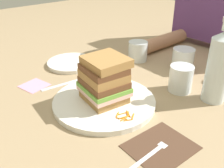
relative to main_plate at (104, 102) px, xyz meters
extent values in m
plane|color=#9E8460|center=(-0.01, 0.01, -0.01)|extent=(3.00, 3.00, 0.00)
cylinder|color=white|center=(0.00, 0.00, 0.00)|extent=(0.30, 0.30, 0.02)
cube|color=#A87A42|center=(0.00, 0.00, 0.02)|extent=(0.13, 0.12, 0.02)
cube|color=beige|center=(0.00, 0.00, 0.04)|extent=(0.14, 0.13, 0.01)
cube|color=#6BA83D|center=(0.00, 0.00, 0.05)|extent=(0.14, 0.13, 0.01)
cube|color=brown|center=(0.00, 0.00, 0.06)|extent=(0.13, 0.12, 0.02)
cube|color=#A87A42|center=(0.00, 0.00, 0.09)|extent=(0.13, 0.12, 0.02)
cube|color=brown|center=(0.00, 0.00, 0.10)|extent=(0.13, 0.12, 0.02)
cube|color=#A87A42|center=(0.00, 0.01, 0.12)|extent=(0.12, 0.12, 0.03)
cylinder|color=orange|center=(-0.09, 0.04, 0.01)|extent=(0.00, 0.03, 0.00)
cylinder|color=orange|center=(-0.08, 0.02, 0.01)|extent=(0.02, 0.03, 0.00)
cylinder|color=orange|center=(-0.11, 0.01, 0.01)|extent=(0.02, 0.02, 0.00)
cylinder|color=orange|center=(-0.08, 0.02, 0.01)|extent=(0.02, 0.01, 0.00)
cylinder|color=orange|center=(-0.10, 0.02, 0.01)|extent=(0.02, 0.01, 0.00)
cylinder|color=orange|center=(-0.10, 0.03, 0.01)|extent=(0.01, 0.03, 0.00)
cylinder|color=orange|center=(-0.12, 0.01, 0.01)|extent=(0.02, 0.00, 0.00)
cylinder|color=orange|center=(-0.08, 0.01, 0.01)|extent=(0.01, 0.02, 0.00)
cylinder|color=orange|center=(-0.12, 0.01, 0.01)|extent=(0.02, 0.02, 0.00)
cylinder|color=orange|center=(0.10, -0.02, 0.01)|extent=(0.01, 0.03, 0.00)
cylinder|color=orange|center=(0.11, -0.02, 0.01)|extent=(0.01, 0.03, 0.00)
cylinder|color=orange|center=(0.08, -0.02, 0.01)|extent=(0.01, 0.02, 0.00)
cylinder|color=orange|center=(0.10, 0.00, 0.01)|extent=(0.02, 0.02, 0.00)
cylinder|color=orange|center=(0.10, 0.00, 0.01)|extent=(0.02, 0.01, 0.00)
cylinder|color=orange|center=(0.09, -0.01, 0.01)|extent=(0.01, 0.03, 0.00)
cylinder|color=orange|center=(0.12, -0.02, 0.01)|extent=(0.01, 0.02, 0.00)
cylinder|color=orange|center=(0.10, -0.03, 0.01)|extent=(0.02, 0.02, 0.00)
cylinder|color=orange|center=(0.12, 0.00, 0.01)|extent=(0.02, 0.02, 0.00)
cube|color=#4C3323|center=(0.23, -0.02, -0.01)|extent=(0.13, 0.15, 0.00)
cube|color=silver|center=(0.23, -0.07, 0.00)|extent=(0.01, 0.11, 0.00)
cube|color=silver|center=(0.23, -0.01, 0.00)|extent=(0.02, 0.02, 0.00)
cylinder|color=silver|center=(0.23, 0.02, 0.00)|extent=(0.00, 0.04, 0.00)
cylinder|color=silver|center=(0.23, 0.02, 0.00)|extent=(0.00, 0.04, 0.00)
cylinder|color=silver|center=(0.22, 0.02, 0.00)|extent=(0.00, 0.04, 0.00)
cylinder|color=silver|center=(0.22, 0.02, 0.00)|extent=(0.00, 0.04, 0.00)
cube|color=silver|center=(-0.19, -0.06, -0.01)|extent=(0.02, 0.10, 0.00)
cube|color=silver|center=(-0.17, 0.04, -0.01)|extent=(0.03, 0.11, 0.00)
cylinder|color=white|center=(0.09, 0.23, 0.03)|extent=(0.07, 0.07, 0.08)
cylinder|color=orange|center=(0.09, 0.23, 0.02)|extent=(0.07, 0.07, 0.06)
cylinder|color=silver|center=(0.19, 0.26, 0.09)|extent=(0.07, 0.07, 0.19)
cylinder|color=silver|center=(0.00, 0.38, 0.03)|extent=(0.08, 0.08, 0.08)
cylinder|color=silver|center=(-0.17, 0.31, 0.03)|extent=(0.08, 0.08, 0.08)
cylinder|color=white|center=(-0.30, 0.08, 0.00)|extent=(0.18, 0.18, 0.01)
cube|color=pink|center=(-0.24, -0.11, -0.01)|extent=(0.10, 0.09, 0.00)
cylinder|color=tan|center=(-0.20, 0.52, 0.02)|extent=(0.06, 0.25, 0.06)
sphere|color=tan|center=(-0.20, 0.39, 0.02)|extent=(0.06, 0.06, 0.06)
sphere|color=tan|center=(0.15, 0.39, 0.02)|extent=(0.06, 0.06, 0.06)
camera|label=1|loc=(0.49, -0.39, 0.39)|focal=40.60mm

